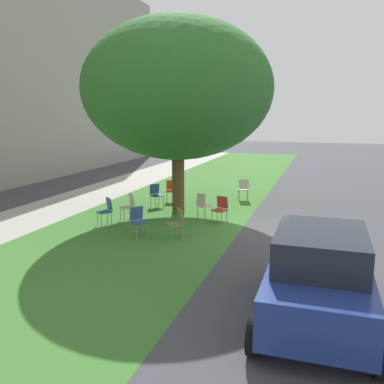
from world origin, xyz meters
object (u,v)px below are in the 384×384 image
chair_4 (129,205)px  parked_car (319,275)px  street_tree (178,89)px  chair_1 (221,208)px  chair_6 (171,189)px  chair_7 (156,193)px  chair_2 (177,221)px  chair_8 (243,188)px  chair_3 (203,204)px  chair_0 (106,209)px  chair_5 (138,219)px

chair_4 → parked_car: 8.12m
street_tree → chair_1: size_ratio=7.69×
street_tree → chair_6: (1.75, 0.94, -3.83)m
chair_7 → parked_car: 9.60m
chair_2 → chair_6: 5.08m
chair_7 → chair_8: bearing=-53.4°
chair_3 → chair_1: bearing=-116.9°
street_tree → chair_2: bearing=-160.8°
chair_4 → chair_2: bearing=-123.3°
chair_4 → parked_car: (-5.21, -6.22, 0.32)m
chair_0 → chair_8: same height
chair_1 → chair_4: same height
chair_8 → chair_7: bearing=126.6°
chair_6 → chair_8: 2.98m
chair_4 → chair_5: bearing=-145.5°
parked_car → chair_7: bearing=39.8°
chair_5 → chair_6: size_ratio=1.00×
street_tree → chair_5: street_tree is taller
chair_2 → chair_7: size_ratio=1.00×
chair_3 → chair_5: same height
chair_6 → chair_0: bearing=169.8°
chair_4 → street_tree: bearing=-40.9°
chair_7 → chair_1: bearing=-118.3°
chair_1 → parked_car: (-5.77, -3.18, 0.32)m
parked_car → chair_8: bearing=18.3°
chair_2 → chair_1: bearing=-20.4°
chair_1 → chair_5: bearing=139.3°
chair_0 → chair_6: bearing=-10.2°
street_tree → chair_1: 4.32m
chair_4 → chair_1: bearing=-79.4°
chair_1 → chair_5: same height
chair_2 → chair_3: same height
chair_6 → chair_7: same height
chair_8 → parked_car: 10.10m
chair_1 → parked_car: size_ratio=0.24×
street_tree → chair_7: street_tree is taller
street_tree → chair_6: size_ratio=7.69×
parked_car → street_tree: bearing=36.8°
chair_5 → chair_7: (3.81, 1.06, 0.00)m
street_tree → chair_2: street_tree is taller
chair_3 → chair_8: 3.53m
chair_4 → chair_7: 2.16m
chair_6 → chair_1: bearing=-134.0°
chair_2 → chair_7: (3.65, 2.20, 0.00)m
chair_1 → chair_4: size_ratio=1.00×
chair_8 → street_tree: bearing=148.3°
chair_2 → chair_4: same height
chair_1 → parked_car: parked_car is taller
chair_3 → chair_4: 2.52m
chair_1 → chair_3: 0.78m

